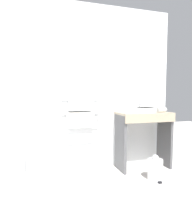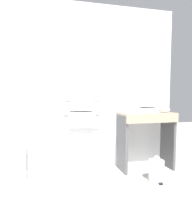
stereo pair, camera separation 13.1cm
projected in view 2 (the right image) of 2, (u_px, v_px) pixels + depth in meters
name	position (u px, v px, depth m)	size (l,w,h in m)	color
wall_back	(83.00, 88.00, 3.14)	(3.02, 0.12, 2.56)	silver
toilet	(10.00, 161.00, 2.57)	(0.40, 0.53, 0.78)	white
towel_radiator	(82.00, 118.00, 3.06)	(0.62, 0.06, 1.16)	white
vanity_counter	(146.00, 132.00, 3.11)	(0.83, 0.45, 0.90)	gray
sink_basin	(148.00, 110.00, 3.08)	(0.34, 0.34, 0.08)	white
faucet	(142.00, 106.00, 3.26)	(0.02, 0.10, 0.13)	silver
cup_near_wall	(123.00, 109.00, 3.13)	(0.07, 0.07, 0.09)	silver
cup_near_edge	(129.00, 110.00, 3.12)	(0.07, 0.07, 0.08)	silver
hair_dryer	(164.00, 110.00, 3.11)	(0.18, 0.16, 0.08)	white
trash_bin	(156.00, 170.00, 2.69)	(0.20, 0.24, 0.35)	silver
bath_mat	(8.00, 206.00, 2.08)	(0.56, 0.36, 0.01)	#B2BCCC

